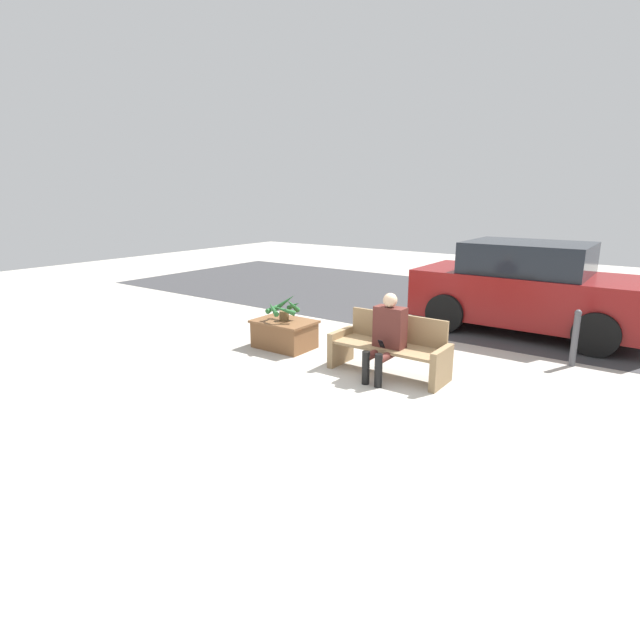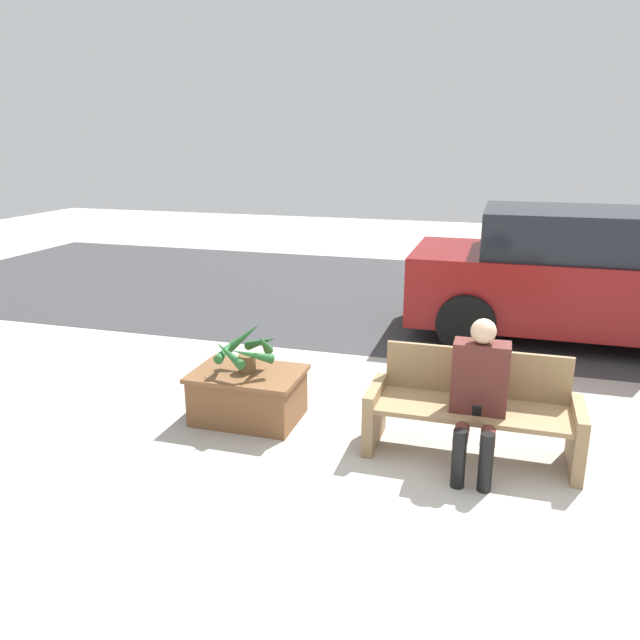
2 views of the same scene
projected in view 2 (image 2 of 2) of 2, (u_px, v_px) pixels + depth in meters
name	position (u px, v px, depth m)	size (l,w,h in m)	color
ground_plane	(472.00, 486.00, 4.62)	(30.00, 30.00, 0.00)	#ADA89E
road_surface	(494.00, 302.00, 9.73)	(20.00, 6.00, 0.01)	#38383A
bench	(473.00, 409.00, 5.02)	(1.67, 0.59, 0.82)	#8C704C
person_seated	(479.00, 390.00, 4.76)	(0.43, 0.63, 1.18)	#51231E
planter_box	(248.00, 393.00, 5.66)	(0.98, 0.70, 0.46)	brown
potted_plant	(246.00, 350.00, 5.54)	(0.59, 0.59, 0.43)	brown
parked_car	(572.00, 277.00, 7.79)	(3.97, 1.98, 1.64)	maroon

